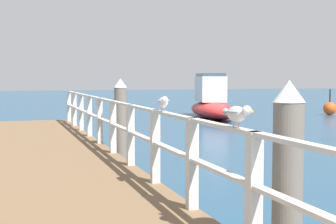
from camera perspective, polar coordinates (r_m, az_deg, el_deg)
pier_deck at (r=9.44m, az=-12.98°, el=-7.03°), size 2.70×18.47×0.49m
pier_railing at (r=9.50m, az=-5.41°, el=-1.39°), size 0.12×16.99×1.07m
dock_piling_near at (r=4.73m, az=13.50°, el=-8.54°), size 0.29×0.29×2.00m
dock_piling_far at (r=11.31m, az=-5.45°, el=-1.21°), size 0.29×0.29×2.00m
seagull_foreground at (r=4.70m, az=7.90°, el=-0.14°), size 0.20×0.48×0.21m
seagull_background at (r=6.84m, az=-0.54°, el=1.18°), size 0.22×0.48×0.21m
boat_4 at (r=25.33m, az=5.02°, el=1.05°), size 3.40×7.04×2.24m
channel_buoy at (r=28.45m, az=18.02°, el=0.41°), size 0.70×0.70×1.40m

